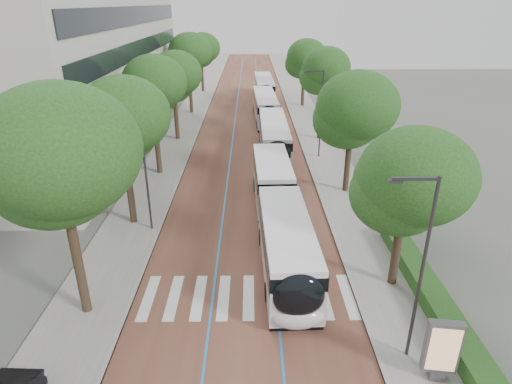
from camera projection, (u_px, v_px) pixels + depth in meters
ground at (244, 310)px, 20.54m from camera, size 160.00×160.00×0.00m
road at (248, 113)px, 57.07m from camera, size 11.00×140.00×0.02m
sidewalk_left at (192, 113)px, 56.96m from camera, size 4.00×140.00×0.12m
sidewalk_right at (304, 112)px, 57.13m from camera, size 4.00×140.00×0.12m
kerb_left at (206, 112)px, 56.98m from camera, size 0.20×140.00×0.14m
kerb_right at (290, 112)px, 57.11m from camera, size 0.20×140.00×0.14m
zebra_crossing at (249, 297)px, 21.44m from camera, size 10.55×3.60×0.01m
lane_line_left at (236, 113)px, 57.04m from camera, size 0.12×126.00×0.01m
lane_line_right at (260, 113)px, 57.08m from camera, size 0.12×126.00×0.01m
office_building at (54, 73)px, 43.03m from camera, size 18.11×40.00×14.00m
hedge at (434, 300)px, 20.43m from camera, size 1.20×14.00×0.80m
streetlight_near at (420, 258)px, 15.91m from camera, size 1.82×0.20×8.00m
streetlight_far at (320, 107)px, 38.75m from camera, size 1.82×0.20×8.00m
lamp_post_left at (145, 171)px, 26.09m from camera, size 0.14×0.14×8.00m
trees_left at (164, 82)px, 38.65m from camera, size 6.42×60.98×10.29m
trees_right at (335, 95)px, 37.27m from camera, size 5.93×47.45×9.00m
lead_bus at (280, 215)px, 26.16m from camera, size 3.13×18.47×3.20m
bus_queued_0 at (274, 139)px, 40.62m from camera, size 2.58×12.41×3.20m
bus_queued_1 at (265, 108)px, 52.50m from camera, size 2.96×12.48×3.20m
bus_queued_2 at (264, 89)px, 64.29m from camera, size 2.84×12.46×3.20m
ad_panel at (442, 350)px, 16.15m from camera, size 1.33×0.58×2.69m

